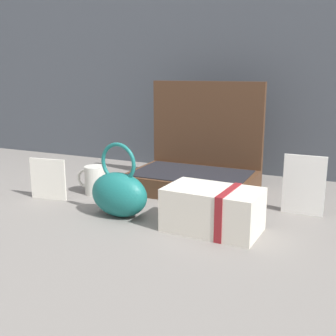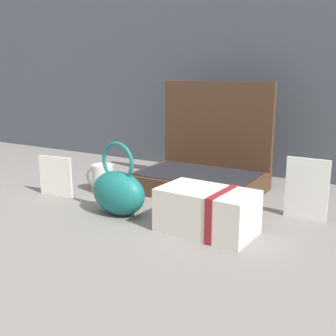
% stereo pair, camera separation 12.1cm
% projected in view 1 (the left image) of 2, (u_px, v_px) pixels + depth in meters
% --- Properties ---
extents(ground_plane, '(6.00, 6.00, 0.00)m').
position_uv_depth(ground_plane, '(175.00, 210.00, 1.26)').
color(ground_plane, slate).
extents(open_suitcase, '(0.43, 0.30, 0.38)m').
position_uv_depth(open_suitcase, '(196.00, 165.00, 1.48)').
color(open_suitcase, '#4C301E').
rests_on(open_suitcase, ground_plane).
extents(teal_pouch_handbag, '(0.19, 0.11, 0.22)m').
position_uv_depth(teal_pouch_handbag, '(119.00, 193.00, 1.19)').
color(teal_pouch_handbag, '#196B66').
rests_on(teal_pouch_handbag, ground_plane).
extents(cream_toiletry_bag, '(0.25, 0.16, 0.12)m').
position_uv_depth(cream_toiletry_bag, '(214.00, 210.00, 1.08)').
color(cream_toiletry_bag, silver).
rests_on(cream_toiletry_bag, ground_plane).
extents(coffee_mug, '(0.11, 0.08, 0.10)m').
position_uv_depth(coffee_mug, '(95.00, 180.00, 1.41)').
color(coffee_mug, silver).
rests_on(coffee_mug, ground_plane).
extents(info_card_left, '(0.12, 0.01, 0.18)m').
position_uv_depth(info_card_left, '(304.00, 185.00, 1.20)').
color(info_card_left, white).
rests_on(info_card_left, ground_plane).
extents(poster_card_right, '(0.13, 0.02, 0.14)m').
position_uv_depth(poster_card_right, '(48.00, 179.00, 1.35)').
color(poster_card_right, white).
rests_on(poster_card_right, ground_plane).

